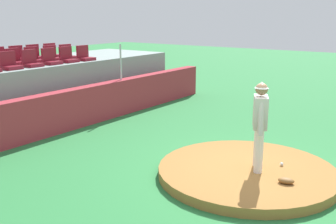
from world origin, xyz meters
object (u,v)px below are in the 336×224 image
object	(u,v)px
baseball	(282,164)
stadium_chair_11	(33,58)
stadium_chair_10	(15,60)
stadium_chair_12	(52,56)
stadium_chair_19	(35,55)
stadium_chair_2	(10,64)
stadium_chair_20	(52,53)
stadium_chair_4	(51,59)
pitcher	(260,119)
stadium_chair_18	(18,56)
stadium_chair_13	(67,54)
stadium_chair_5	(68,57)
fielding_glove	(286,181)
stadium_chair_6	(85,56)
stadium_chair_3	(31,61)

from	to	relation	value
baseball	stadium_chair_11	world-z (taller)	stadium_chair_11
baseball	stadium_chair_10	bearing A→B (deg)	93.56
stadium_chair_12	stadium_chair_19	bearing A→B (deg)	-88.18
stadium_chair_2	stadium_chair_20	size ratio (longest dim) A/B	1.00
stadium_chair_4	stadium_chair_19	xyz separation A→B (m)	(0.65, 1.68, 0.00)
pitcher	stadium_chair_19	world-z (taller)	stadium_chair_19
stadium_chair_12	stadium_chair_19	world-z (taller)	same
stadium_chair_11	stadium_chair_18	world-z (taller)	same
baseball	stadium_chair_13	bearing A→B (deg)	79.29
stadium_chair_12	stadium_chair_19	distance (m)	0.89
stadium_chair_5	stadium_chair_19	size ratio (longest dim) A/B	1.00
stadium_chair_4	stadium_chair_19	distance (m)	1.80
stadium_chair_20	stadium_chair_5	bearing A→B (deg)	67.58
pitcher	fielding_glove	world-z (taller)	pitcher
pitcher	baseball	distance (m)	1.17
stadium_chair_6	stadium_chair_18	bearing A→B (deg)	-51.54
stadium_chair_3	stadium_chair_13	world-z (taller)	same
pitcher	stadium_chair_4	xyz separation A→B (m)	(0.68, 7.22, 0.68)
stadium_chair_10	stadium_chair_18	world-z (taller)	same
stadium_chair_2	stadium_chair_12	bearing A→B (deg)	-159.21
stadium_chair_2	stadium_chair_19	world-z (taller)	same
stadium_chair_13	stadium_chair_6	bearing A→B (deg)	89.85
stadium_chair_5	stadium_chair_12	world-z (taller)	same
baseball	stadium_chair_4	bearing A→B (deg)	88.40
stadium_chair_11	stadium_chair_5	bearing A→B (deg)	132.28
pitcher	stadium_chair_11	world-z (taller)	stadium_chair_11
pitcher	stadium_chair_20	xyz separation A→B (m)	(2.05, 8.90, 0.68)
pitcher	stadium_chair_6	xyz separation A→B (m)	(2.05, 7.17, 0.68)
stadium_chair_2	stadium_chair_12	distance (m)	2.25
stadium_chair_6	fielding_glove	bearing A→B (deg)	73.04
stadium_chair_6	stadium_chair_19	bearing A→B (deg)	-67.44
baseball	stadium_chair_2	distance (m)	7.84
fielding_glove	stadium_chair_5	distance (m)	8.31
stadium_chair_5	baseball	bearing A→B (deg)	83.22
stadium_chair_18	stadium_chair_19	size ratio (longest dim) A/B	1.00
stadium_chair_18	stadium_chair_19	distance (m)	0.66
stadium_chair_3	baseball	bearing A→B (deg)	93.76
fielding_glove	stadium_chair_10	distance (m)	8.91
stadium_chair_3	stadium_chair_11	world-z (taller)	same
stadium_chair_3	fielding_glove	bearing A→B (deg)	87.63
stadium_chair_3	stadium_chair_10	world-z (taller)	same
stadium_chair_3	stadium_chair_11	size ratio (longest dim) A/B	1.00
stadium_chair_19	baseball	bearing A→B (deg)	84.65
stadium_chair_2	stadium_chair_11	size ratio (longest dim) A/B	1.00
fielding_glove	stadium_chair_19	bearing A→B (deg)	156.01
stadium_chair_2	stadium_chair_4	bearing A→B (deg)	-179.64
stadium_chair_11	stadium_chair_19	xyz separation A→B (m)	(0.69, 0.87, 0.00)
stadium_chair_18	baseball	bearing A→B (deg)	88.72
fielding_glove	stadium_chair_10	size ratio (longest dim) A/B	0.60
stadium_chair_10	stadium_chair_12	distance (m)	1.41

